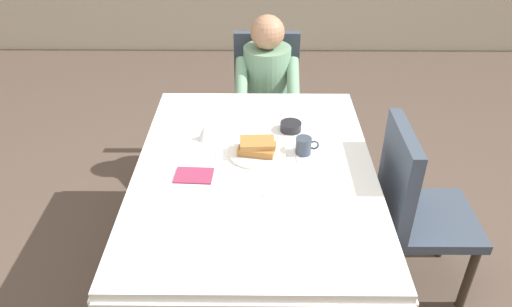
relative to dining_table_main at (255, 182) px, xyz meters
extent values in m
plane|color=brown|center=(0.00, 0.00, -0.65)|extent=(14.00, 14.00, 0.00)
cube|color=white|center=(0.00, 0.00, 0.07)|extent=(1.10, 1.50, 0.04)
cube|color=white|center=(0.00, 0.76, -0.04)|extent=(1.10, 0.01, 0.18)
cube|color=white|center=(-0.56, 0.00, -0.04)|extent=(0.01, 1.50, 0.18)
cube|color=white|center=(0.56, 0.00, -0.04)|extent=(0.01, 1.50, 0.18)
cylinder|color=brown|center=(-0.47, 0.67, -0.30)|extent=(0.07, 0.07, 0.70)
cylinder|color=brown|center=(0.47, 0.67, -0.30)|extent=(0.07, 0.07, 0.70)
cube|color=#384251|center=(0.07, 1.07, -0.23)|extent=(0.44, 0.44, 0.05)
cube|color=#384251|center=(0.07, 1.27, 0.04)|extent=(0.44, 0.06, 0.48)
cylinder|color=#2D2319|center=(0.25, 0.89, -0.45)|extent=(0.04, 0.04, 0.40)
cylinder|color=#2D2319|center=(-0.11, 0.89, -0.45)|extent=(0.04, 0.04, 0.40)
cylinder|color=#2D2319|center=(0.25, 1.25, -0.45)|extent=(0.04, 0.04, 0.40)
cylinder|color=#2D2319|center=(-0.11, 1.25, -0.45)|extent=(0.04, 0.04, 0.40)
cylinder|color=gray|center=(0.07, 1.05, 0.03)|extent=(0.30, 0.30, 0.46)
sphere|color=#A37556|center=(0.07, 1.03, 0.36)|extent=(0.21, 0.21, 0.21)
cylinder|color=gray|center=(0.23, 0.91, 0.10)|extent=(0.08, 0.29, 0.23)
cylinder|color=gray|center=(-0.09, 0.91, 0.10)|extent=(0.08, 0.29, 0.23)
cylinder|color=#383D51|center=(0.15, 0.87, -0.43)|extent=(0.10, 0.10, 0.45)
cylinder|color=#383D51|center=(-0.01, 0.87, -0.43)|extent=(0.10, 0.10, 0.45)
cube|color=#384251|center=(0.87, 0.00, -0.23)|extent=(0.44, 0.44, 0.05)
cube|color=#384251|center=(0.67, 0.00, 0.04)|extent=(0.06, 0.44, 0.48)
cylinder|color=#2D2319|center=(1.05, 0.18, -0.45)|extent=(0.04, 0.04, 0.40)
cylinder|color=#2D2319|center=(1.05, -0.18, -0.45)|extent=(0.04, 0.04, 0.40)
cylinder|color=#2D2319|center=(0.69, 0.18, -0.45)|extent=(0.04, 0.04, 0.40)
cylinder|color=#2D2319|center=(0.69, -0.18, -0.45)|extent=(0.04, 0.04, 0.40)
cylinder|color=white|center=(0.01, 0.11, 0.10)|extent=(0.28, 0.28, 0.02)
cube|color=#A36B33|center=(0.01, 0.10, 0.12)|extent=(0.19, 0.14, 0.04)
cube|color=#A36B33|center=(0.01, 0.10, 0.15)|extent=(0.17, 0.12, 0.03)
cylinder|color=#333D4C|center=(0.23, 0.11, 0.13)|extent=(0.08, 0.08, 0.08)
torus|color=#333D4C|center=(0.28, 0.11, 0.14)|extent=(0.05, 0.01, 0.05)
cylinder|color=black|center=(0.18, 0.33, 0.11)|extent=(0.11, 0.11, 0.04)
cone|color=silver|center=(-0.25, 0.24, 0.13)|extent=(0.08, 0.08, 0.07)
cube|color=silver|center=(-0.18, 0.09, 0.09)|extent=(0.02, 0.18, 0.00)
cube|color=silver|center=(0.20, 0.09, 0.09)|extent=(0.03, 0.20, 0.00)
cube|color=silver|center=(-0.03, -0.20, 0.09)|extent=(0.15, 0.03, 0.00)
cube|color=#8C2D4C|center=(-0.27, -0.08, 0.09)|extent=(0.18, 0.13, 0.01)
camera|label=1|loc=(0.02, -1.84, 1.38)|focal=34.17mm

